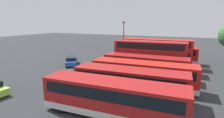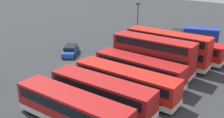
{
  "view_description": "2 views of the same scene",
  "coord_description": "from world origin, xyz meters",
  "views": [
    {
      "loc": [
        22.84,
        15.72,
        7.47
      ],
      "look_at": [
        -2.94,
        3.92,
        1.47
      ],
      "focal_mm": 28.65,
      "sensor_mm": 36.0,
      "label": 1
    },
    {
      "loc": [
        24.46,
        25.23,
        13.6
      ],
      "look_at": [
        -1.65,
        4.85,
        1.25
      ],
      "focal_mm": 42.42,
      "sensor_mm": 36.0,
      "label": 2
    }
  ],
  "objects": [
    {
      "name": "lamp_post_tall",
      "position": [
        -10.84,
        2.87,
        4.38
      ],
      "size": [
        0.7,
        0.3,
        7.42
      ],
      "color": "#38383D",
      "rests_on": "ground"
    },
    {
      "name": "box_truck_blue",
      "position": [
        -17.85,
        9.91,
        1.71
      ],
      "size": [
        4.91,
        7.9,
        3.2
      ],
      "color": "navy",
      "rests_on": "ground"
    },
    {
      "name": "bus_single_deck_near_end",
      "position": [
        -10.7,
        10.92,
        1.62
      ],
      "size": [
        2.69,
        11.54,
        2.95
      ],
      "color": "#B71411",
      "rests_on": "ground"
    },
    {
      "name": "ground_plane",
      "position": [
        0.0,
        0.0,
        0.0
      ],
      "size": [
        140.0,
        140.0,
        0.0
      ],
      "primitive_type": "plane",
      "color": "#2D3033"
    },
    {
      "name": "bus_double_decker_third",
      "position": [
        -3.76,
        9.84,
        2.45
      ],
      "size": [
        3.13,
        10.76,
        4.55
      ],
      "color": "#A51919",
      "rests_on": "ground"
    },
    {
      "name": "bus_single_deck_sixth",
      "position": [
        7.07,
        10.38,
        1.62
      ],
      "size": [
        3.19,
        11.17,
        2.95
      ],
      "color": "#A51919",
      "rests_on": "ground"
    },
    {
      "name": "bus_single_deck_fifth",
      "position": [
        3.6,
        10.8,
        1.62
      ],
      "size": [
        3.05,
        11.85,
        2.95
      ],
      "color": "red",
      "rests_on": "ground"
    },
    {
      "name": "bus_single_deck_fourth",
      "position": [
        -0.17,
        10.05,
        1.62
      ],
      "size": [
        2.73,
        11.18,
        2.95
      ],
      "color": "#A51919",
      "rests_on": "ground"
    },
    {
      "name": "bus_double_decker_second",
      "position": [
        -7.36,
        10.01,
        2.45
      ],
      "size": [
        3.04,
        11.68,
        4.55
      ],
      "color": "red",
      "rests_on": "ground"
    },
    {
      "name": "car_hatchback_silver",
      "position": [
        -1.91,
        -3.41,
        0.7
      ],
      "size": [
        4.76,
        4.01,
        1.43
      ],
      "color": "#1E479E",
      "rests_on": "ground"
    },
    {
      "name": "bus_single_deck_seventh",
      "position": [
        10.92,
        10.29,
        1.62
      ],
      "size": [
        3.09,
        11.61,
        2.95
      ],
      "color": "#A51919",
      "rests_on": "ground"
    }
  ]
}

